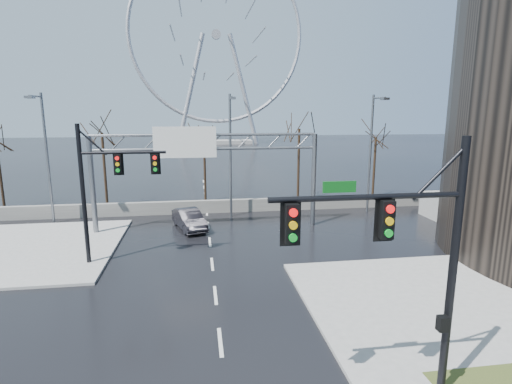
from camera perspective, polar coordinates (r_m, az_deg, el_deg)
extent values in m
plane|color=black|center=(16.32, -5.13, -20.57)|extent=(260.00, 260.00, 0.00)
cube|color=gray|center=(20.91, 23.93, -13.77)|extent=(12.00, 10.00, 0.15)
cube|color=gray|center=(29.11, -28.98, -7.14)|extent=(10.00, 12.00, 0.15)
cube|color=slate|center=(34.79, -7.07, -2.08)|extent=(52.00, 0.50, 1.10)
cylinder|color=black|center=(13.01, 26.22, -10.68)|extent=(0.24, 0.24, 8.00)
cylinder|color=black|center=(11.02, 15.68, -0.71)|extent=(5.40, 0.16, 0.16)
cube|color=black|center=(11.24, 18.16, -3.77)|extent=(0.35, 0.28, 1.05)
cube|color=black|center=(10.35, 5.12, -4.51)|extent=(0.35, 0.28, 1.05)
cylinder|color=black|center=(24.14, -23.44, -0.58)|extent=(0.24, 0.24, 8.00)
cylinder|color=black|center=(23.29, -18.42, 5.35)|extent=(4.60, 0.16, 0.16)
cube|color=black|center=(23.26, -19.11, 3.81)|extent=(0.35, 0.28, 1.05)
cube|color=black|center=(22.97, -14.20, 4.01)|extent=(0.35, 0.28, 1.05)
cylinder|color=slate|center=(30.19, -22.32, 0.79)|extent=(0.36, 0.36, 7.00)
cylinder|color=slate|center=(30.53, 8.22, 1.65)|extent=(0.36, 0.36, 7.00)
cylinder|color=slate|center=(28.88, -7.13, 8.12)|extent=(16.00, 0.20, 0.20)
cylinder|color=slate|center=(28.95, -7.08, 6.14)|extent=(16.00, 0.20, 0.20)
cube|color=#0A5013|center=(28.77, -10.11, 7.02)|extent=(4.20, 0.10, 2.00)
cube|color=silver|center=(28.71, -10.11, 7.01)|extent=(4.40, 0.02, 2.20)
cylinder|color=slate|center=(34.45, -27.62, 4.09)|extent=(0.20, 0.20, 10.00)
cylinder|color=slate|center=(33.24, -29.00, 11.89)|extent=(0.12, 2.20, 0.12)
cube|color=slate|center=(32.30, -29.61, 11.71)|extent=(0.50, 0.70, 0.18)
cylinder|color=slate|center=(32.64, -3.67, 5.03)|extent=(0.20, 0.20, 10.00)
cylinder|color=slate|center=(31.36, -3.61, 13.37)|extent=(0.12, 2.20, 0.12)
cube|color=slate|center=(30.36, -3.44, 13.25)|extent=(0.50, 0.70, 0.18)
cylinder|color=slate|center=(35.68, 16.00, 5.16)|extent=(0.20, 0.20, 10.00)
cylinder|color=slate|center=(34.51, 17.20, 12.72)|extent=(0.12, 2.20, 0.12)
cube|color=slate|center=(33.60, 17.93, 12.56)|extent=(0.50, 0.70, 0.18)
cylinder|color=black|center=(41.97, -32.71, 2.12)|extent=(0.24, 0.24, 6.30)
cylinder|color=black|center=(38.61, -20.80, 2.87)|extent=(0.24, 0.24, 6.75)
cylinder|color=black|center=(38.75, -7.32, 2.88)|extent=(0.24, 0.24, 5.85)
cylinder|color=black|center=(38.89, 6.09, 3.81)|extent=(0.24, 0.24, 7.02)
cylinder|color=black|center=(42.11, 16.53, 3.37)|extent=(0.24, 0.24, 6.12)
cube|color=gray|center=(109.28, -5.43, 7.14)|extent=(18.00, 6.00, 1.00)
torus|color=#B2B2B7|center=(110.68, -5.71, 21.48)|extent=(45.00, 1.00, 45.00)
cylinder|color=#B2B2B7|center=(110.68, -5.71, 21.48)|extent=(2.40, 1.50, 2.40)
cylinder|color=#B2B2B7|center=(108.96, -9.36, 14.13)|extent=(8.28, 1.20, 28.82)
cylinder|color=#B2B2B7|center=(109.69, -1.79, 14.26)|extent=(8.28, 1.20, 28.82)
imported|color=black|center=(30.18, -9.52, -3.87)|extent=(2.85, 4.77, 1.49)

